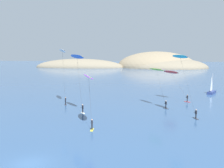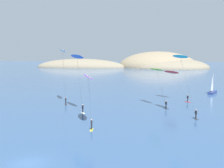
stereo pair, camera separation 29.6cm
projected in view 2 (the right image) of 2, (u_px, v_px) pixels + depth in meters
The scene contains 9 objects.
ground_plane at pixel (29, 164), 29.65m from camera, with size 600.00×600.00×0.00m, color #2D4C75.
headland_island at pixel (148, 67), 206.55m from camera, with size 124.69×58.96×23.32m.
sailboat_near at pixel (213, 91), 78.88m from camera, with size 3.43×5.76×5.70m.
kitesurfer_blue at pixel (77, 60), 55.04m from camera, with size 4.69×5.66×11.29m.
kitesurfer_lime at pixel (158, 73), 60.32m from camera, with size 4.48×6.33×8.22m.
kitesurfer_white at pixel (63, 54), 63.93m from camera, with size 3.76×6.68×12.43m.
kitesurfer_red at pixel (173, 74), 69.07m from camera, with size 6.53×6.94×7.17m.
kitesurfer_cyan at pixel (182, 62), 52.37m from camera, with size 4.72×7.46×11.26m.
kitesurfer_purple at pixel (89, 80), 44.90m from camera, with size 3.28×7.13×8.19m.
Camera 2 is at (12.92, -26.87, 11.85)m, focal length 45.00 mm.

